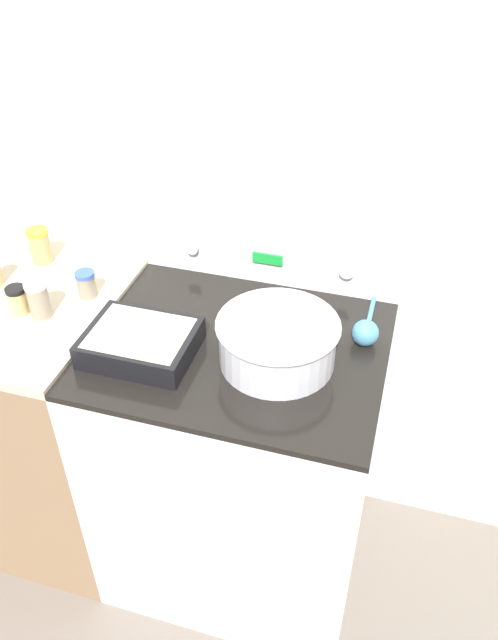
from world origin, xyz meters
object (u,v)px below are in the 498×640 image
ladle (366,331)px  spice_jar_white_cap (39,299)px  spice_jar_yellow_cap (40,246)px  mixing_bowl (278,339)px  casserole_dish (140,341)px  spice_jar_black_cap (18,300)px  spice_jar_blue_cap (86,284)px

ladle → spice_jar_white_cap: spice_jar_white_cap is taller
spice_jar_white_cap → spice_jar_yellow_cap: 0.29m
spice_jar_white_cap → spice_jar_yellow_cap: spice_jar_yellow_cap is taller
mixing_bowl → ladle: bearing=35.3°
casserole_dish → spice_jar_black_cap: 0.39m
ladle → spice_jar_blue_cap: (-0.79, -0.03, 0.02)m
mixing_bowl → casserole_dish: bearing=-168.7°
mixing_bowl → spice_jar_black_cap: mixing_bowl is taller
spice_jar_white_cap → spice_jar_black_cap: bearing=-177.7°
mixing_bowl → spice_jar_blue_cap: size_ratio=3.93×
mixing_bowl → spice_jar_black_cap: 0.73m
ladle → spice_jar_yellow_cap: size_ratio=2.28×
casserole_dish → spice_jar_yellow_cap: spice_jar_yellow_cap is taller
spice_jar_blue_cap → spice_jar_white_cap: spice_jar_white_cap is taller
spice_jar_black_cap → spice_jar_yellow_cap: 0.27m
ladle → spice_jar_blue_cap: spice_jar_blue_cap is taller
mixing_bowl → spice_jar_black_cap: size_ratio=3.85×
spice_jar_black_cap → spice_jar_blue_cap: bearing=41.0°
casserole_dish → spice_jar_white_cap: size_ratio=2.58×
mixing_bowl → spice_jar_yellow_cap: (-0.81, 0.24, -0.00)m
spice_jar_white_cap → spice_jar_yellow_cap: bearing=120.6°
mixing_bowl → ladle: size_ratio=1.22×
casserole_dish → spice_jar_black_cap: spice_jar_black_cap is taller
ladle → spice_jar_black_cap: bearing=-170.4°
casserole_dish → spice_jar_blue_cap: spice_jar_blue_cap is taller
spice_jar_blue_cap → ladle: bearing=2.5°
spice_jar_blue_cap → mixing_bowl: bearing=-10.6°
casserole_dish → spice_jar_blue_cap: 0.31m
mixing_bowl → spice_jar_white_cap: 0.67m
spice_jar_white_cap → mixing_bowl: bearing=1.0°
casserole_dish → spice_jar_black_cap: (-0.39, 0.05, 0.02)m
spice_jar_blue_cap → spice_jar_black_cap: 0.19m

